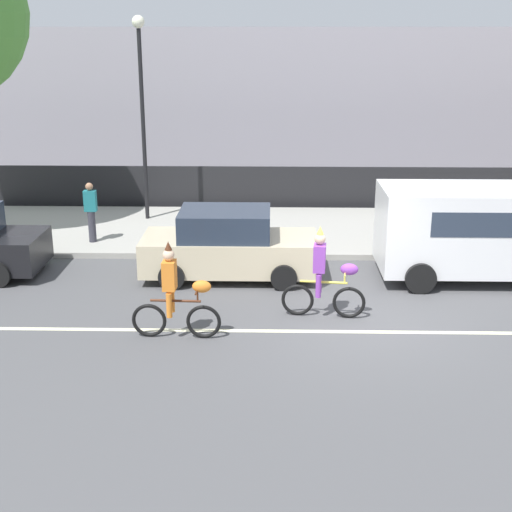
{
  "coord_description": "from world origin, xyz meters",
  "views": [
    {
      "loc": [
        -1.83,
        -13.34,
        5.67
      ],
      "look_at": [
        -2.16,
        1.2,
        1.0
      ],
      "focal_mm": 50.0,
      "sensor_mm": 36.0,
      "label": 1
    }
  ],
  "objects_px": {
    "parked_car_beige": "(228,246)",
    "pedestrian_onlooker": "(91,211)",
    "parked_van_white": "(491,226)",
    "street_lamp_post": "(141,89)",
    "parade_cyclist_purple": "(325,278)",
    "parade_cyclist_orange": "(176,296)"
  },
  "relations": [
    {
      "from": "parade_cyclist_orange",
      "to": "parked_car_beige",
      "type": "distance_m",
      "value": 3.59
    },
    {
      "from": "parade_cyclist_purple",
      "to": "street_lamp_post",
      "type": "xyz_separation_m",
      "value": [
        -4.85,
        7.26,
        3.15
      ]
    },
    {
      "from": "parade_cyclist_orange",
      "to": "parked_van_white",
      "type": "distance_m",
      "value": 7.75
    },
    {
      "from": "street_lamp_post",
      "to": "pedestrian_onlooker",
      "type": "distance_m",
      "value": 4.03
    },
    {
      "from": "parade_cyclist_orange",
      "to": "parked_car_beige",
      "type": "relative_size",
      "value": 0.47
    },
    {
      "from": "parade_cyclist_orange",
      "to": "parked_car_beige",
      "type": "height_order",
      "value": "parade_cyclist_orange"
    },
    {
      "from": "parade_cyclist_purple",
      "to": "parked_van_white",
      "type": "relative_size",
      "value": 0.38
    },
    {
      "from": "parade_cyclist_orange",
      "to": "pedestrian_onlooker",
      "type": "height_order",
      "value": "parade_cyclist_orange"
    },
    {
      "from": "parade_cyclist_orange",
      "to": "parade_cyclist_purple",
      "type": "distance_m",
      "value": 3.08
    },
    {
      "from": "parked_car_beige",
      "to": "pedestrian_onlooker",
      "type": "height_order",
      "value": "pedestrian_onlooker"
    },
    {
      "from": "parade_cyclist_orange",
      "to": "parked_car_beige",
      "type": "bearing_deg",
      "value": 77.47
    },
    {
      "from": "parked_car_beige",
      "to": "street_lamp_post",
      "type": "xyz_separation_m",
      "value": [
        -2.76,
        4.86,
        3.21
      ]
    },
    {
      "from": "parked_van_white",
      "to": "pedestrian_onlooker",
      "type": "bearing_deg",
      "value": 166.82
    },
    {
      "from": "street_lamp_post",
      "to": "parked_car_beige",
      "type": "bearing_deg",
      "value": -60.43
    },
    {
      "from": "parade_cyclist_purple",
      "to": "pedestrian_onlooker",
      "type": "relative_size",
      "value": 1.19
    },
    {
      "from": "street_lamp_post",
      "to": "pedestrian_onlooker",
      "type": "relative_size",
      "value": 3.62
    },
    {
      "from": "parked_van_white",
      "to": "parked_car_beige",
      "type": "height_order",
      "value": "parked_van_white"
    },
    {
      "from": "parade_cyclist_purple",
      "to": "parked_van_white",
      "type": "height_order",
      "value": "parked_van_white"
    },
    {
      "from": "pedestrian_onlooker",
      "to": "parade_cyclist_purple",
      "type": "bearing_deg",
      "value": -38.8
    },
    {
      "from": "parade_cyclist_purple",
      "to": "pedestrian_onlooker",
      "type": "bearing_deg",
      "value": 141.2
    },
    {
      "from": "parked_car_beige",
      "to": "pedestrian_onlooker",
      "type": "bearing_deg",
      "value": 148.38
    },
    {
      "from": "parade_cyclist_orange",
      "to": "parade_cyclist_purple",
      "type": "height_order",
      "value": "same"
    }
  ]
}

